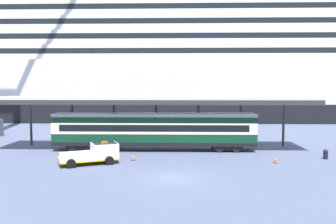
% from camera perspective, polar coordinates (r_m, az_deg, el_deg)
% --- Properties ---
extents(ground_plane, '(400.00, 400.00, 0.00)m').
position_cam_1_polar(ground_plane, '(27.41, 1.01, -10.71)').
color(ground_plane, slate).
extents(cruise_ship, '(176.46, 22.59, 38.27)m').
position_cam_1_polar(cruise_ship, '(76.93, -3.83, 8.71)').
color(cruise_ship, black).
rests_on(cruise_ship, ground).
extents(platform_canopy, '(35.03, 5.85, 5.89)m').
position_cam_1_polar(platform_canopy, '(38.66, -2.20, 2.04)').
color(platform_canopy, silver).
rests_on(platform_canopy, ground).
extents(train_carriage, '(22.00, 2.81, 4.11)m').
position_cam_1_polar(train_carriage, '(38.46, -2.24, -2.87)').
color(train_carriage, black).
rests_on(train_carriage, ground).
extents(service_truck, '(5.57, 3.94, 2.02)m').
position_cam_1_polar(service_truck, '(32.69, -11.94, -6.57)').
color(service_truck, white).
rests_on(service_truck, ground).
extents(traffic_cone_near, '(0.36, 0.36, 0.65)m').
position_cam_1_polar(traffic_cone_near, '(33.92, 17.11, -7.43)').
color(traffic_cone_near, black).
rests_on(traffic_cone_near, ground).
extents(traffic_cone_mid, '(0.36, 0.36, 0.62)m').
position_cam_1_polar(traffic_cone_mid, '(33.70, -5.69, -7.35)').
color(traffic_cone_mid, black).
rests_on(traffic_cone_mid, ground).
extents(quay_bollard, '(0.48, 0.48, 0.96)m').
position_cam_1_polar(quay_bollard, '(37.39, 24.35, -6.23)').
color(quay_bollard, black).
rests_on(quay_bollard, ground).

